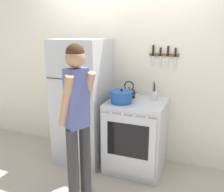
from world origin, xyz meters
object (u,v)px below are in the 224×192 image
refrigerator (83,101)px  dutch_oven_pot (121,97)px  person (77,115)px  tea_kettle (129,93)px  utensil_jar (154,95)px  stove_range (136,135)px

refrigerator → dutch_oven_pot: size_ratio=5.37×
dutch_oven_pot → person: person is taller
dutch_oven_pot → tea_kettle: 0.27m
refrigerator → dutch_oven_pot: refrigerator is taller
utensil_jar → refrigerator: bearing=-171.0°
utensil_jar → stove_range: bearing=-137.1°
refrigerator → utensil_jar: bearing=9.0°
tea_kettle → utensil_jar: 0.33m
tea_kettle → person: 0.98m
stove_range → person: (-0.40, -0.79, 0.49)m
refrigerator → person: refrigerator is taller
dutch_oven_pot → utensil_jar: (0.34, 0.28, -0.01)m
refrigerator → tea_kettle: bearing=13.1°
refrigerator → person: (0.37, -0.81, 0.11)m
dutch_oven_pot → tea_kettle: size_ratio=1.40×
dutch_oven_pot → person: bearing=-109.3°
stove_range → person: bearing=-117.0°
person → refrigerator: bearing=50.7°
refrigerator → dutch_oven_pot: bearing=-11.6°
person → dutch_oven_pot: bearing=6.9°
stove_range → dutch_oven_pot: size_ratio=2.94×
tea_kettle → stove_range: bearing=-46.9°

